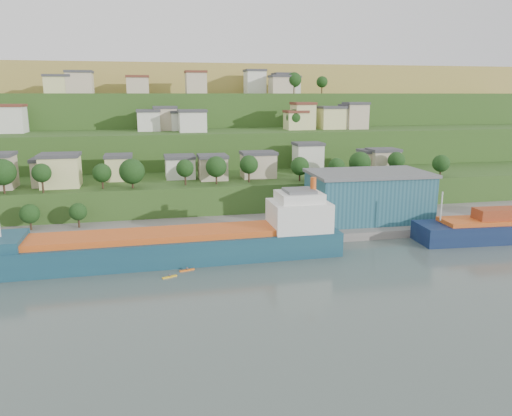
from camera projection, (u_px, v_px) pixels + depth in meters
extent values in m
plane|color=#414F4A|center=(246.00, 272.00, 99.74)|extent=(500.00, 500.00, 0.00)
cube|color=slate|center=(300.00, 230.00, 130.62)|extent=(220.00, 26.00, 4.00)
cube|color=#284719|center=(210.00, 210.00, 153.04)|extent=(260.00, 32.00, 20.00)
cube|color=#284719|center=(200.00, 192.00, 181.59)|extent=(280.00, 32.00, 44.00)
cube|color=#284719|center=(192.00, 179.00, 210.14)|extent=(300.00, 32.00, 70.00)
cube|color=olive|center=(179.00, 157.00, 280.56)|extent=(360.00, 120.00, 96.00)
cube|color=#C5B295|center=(49.00, 174.00, 136.89)|extent=(8.11, 7.14, 6.80)
cube|color=#3F3F44|center=(48.00, 160.00, 136.03)|extent=(8.71, 7.74, 0.90)
cube|color=beige|center=(61.00, 172.00, 135.48)|extent=(9.99, 8.98, 8.20)
cube|color=#3F3F44|center=(59.00, 155.00, 134.46)|extent=(10.59, 9.58, 0.90)
cube|color=beige|center=(119.00, 169.00, 146.67)|extent=(7.36, 8.14, 6.65)
cube|color=#3F3F44|center=(118.00, 156.00, 145.83)|extent=(7.96, 8.74, 0.90)
cube|color=silver|center=(180.00, 168.00, 150.11)|extent=(8.54, 8.69, 6.00)
cube|color=#3F3F44|center=(180.00, 157.00, 149.34)|extent=(9.14, 9.29, 0.90)
cube|color=#C5B295|center=(213.00, 169.00, 147.55)|extent=(7.96, 8.25, 6.44)
cube|color=#3F3F44|center=(213.00, 156.00, 146.73)|extent=(8.56, 8.85, 0.90)
cube|color=#C5B295|center=(258.00, 166.00, 150.59)|extent=(9.91, 7.17, 7.03)
cube|color=#3F3F44|center=(258.00, 153.00, 149.71)|extent=(10.51, 7.77, 0.90)
cube|color=silver|center=(308.00, 158.00, 162.05)|extent=(8.63, 7.20, 8.63)
cube|color=#3F3F44|center=(308.00, 144.00, 160.98)|extent=(9.23, 7.80, 0.90)
cube|color=#C5B295|center=(374.00, 163.00, 159.21)|extent=(8.36, 7.61, 6.65)
cube|color=#3F3F44|center=(374.00, 151.00, 158.36)|extent=(8.96, 8.21, 0.90)
cube|color=#C5B295|center=(383.00, 163.00, 156.74)|extent=(8.72, 7.04, 7.24)
cube|color=#3F3F44|center=(384.00, 150.00, 155.83)|extent=(9.32, 7.64, 0.90)
cube|color=silver|center=(12.00, 120.00, 166.77)|extent=(8.43, 8.57, 8.62)
cube|color=brown|center=(10.00, 105.00, 165.71)|extent=(9.03, 9.17, 0.90)
cube|color=silver|center=(149.00, 122.00, 175.68)|extent=(7.70, 7.35, 6.61)
cube|color=#3F3F44|center=(148.00, 111.00, 174.85)|extent=(8.30, 7.95, 0.90)
cube|color=#C5B295|center=(165.00, 119.00, 179.06)|extent=(7.97, 7.44, 7.67)
cube|color=#3F3F44|center=(165.00, 107.00, 178.10)|extent=(8.57, 8.04, 0.90)
cube|color=silver|center=(183.00, 122.00, 178.94)|extent=(8.49, 7.50, 6.14)
cube|color=#3F3F44|center=(183.00, 112.00, 178.15)|extent=(9.09, 8.10, 0.90)
cube|color=silver|center=(192.00, 122.00, 170.88)|extent=(9.08, 7.54, 6.73)
cube|color=#3F3F44|center=(192.00, 111.00, 170.03)|extent=(9.68, 8.14, 0.90)
cube|color=beige|center=(296.00, 121.00, 182.62)|extent=(7.37, 7.64, 6.10)
cube|color=brown|center=(296.00, 111.00, 181.84)|extent=(7.97, 8.24, 0.90)
cube|color=beige|center=(303.00, 117.00, 183.73)|extent=(7.30, 8.67, 8.98)
cube|color=brown|center=(303.00, 103.00, 182.63)|extent=(7.90, 9.27, 0.90)
cube|color=beige|center=(331.00, 119.00, 186.04)|extent=(9.06, 8.53, 7.50)
cube|color=#3F3F44|center=(332.00, 107.00, 185.10)|extent=(9.66, 9.13, 0.90)
cube|color=silver|center=(352.00, 118.00, 187.64)|extent=(7.86, 7.49, 8.17)
cube|color=#3F3F44|center=(352.00, 105.00, 186.63)|extent=(8.46, 8.09, 0.90)
cube|color=#C5B295|center=(356.00, 117.00, 186.26)|extent=(7.78, 7.06, 8.94)
cube|color=#3F3F44|center=(356.00, 103.00, 185.16)|extent=(8.38, 7.66, 0.90)
cube|color=beige|center=(58.00, 85.00, 186.51)|extent=(9.36, 7.83, 6.02)
cube|color=#3F3F44|center=(57.00, 76.00, 185.74)|extent=(9.96, 8.43, 0.90)
cube|color=#C5B295|center=(80.00, 83.00, 188.19)|extent=(9.40, 8.47, 7.52)
cube|color=#3F3F44|center=(79.00, 72.00, 187.25)|extent=(10.00, 9.07, 0.90)
cube|color=#C5B295|center=(138.00, 86.00, 198.39)|extent=(8.51, 8.65, 6.10)
cube|color=brown|center=(137.00, 77.00, 197.61)|extent=(9.11, 9.25, 0.90)
cube|color=#C5B295|center=(196.00, 83.00, 199.51)|extent=(7.95, 8.14, 7.96)
cube|color=brown|center=(196.00, 72.00, 198.53)|extent=(8.55, 8.74, 0.90)
cube|color=silver|center=(255.00, 83.00, 210.56)|extent=(7.98, 8.89, 8.99)
cube|color=#3F3F44|center=(255.00, 70.00, 209.45)|extent=(8.58, 9.49, 0.90)
cube|color=#C5B295|center=(281.00, 85.00, 204.19)|extent=(8.49, 7.91, 6.42)
cube|color=#3F3F44|center=(281.00, 76.00, 203.37)|extent=(9.09, 8.51, 0.90)
cube|color=#C5B295|center=(284.00, 84.00, 210.73)|extent=(8.11, 8.60, 7.60)
cube|color=#3F3F44|center=(284.00, 74.00, 209.78)|extent=(8.71, 9.20, 0.90)
cube|color=silver|center=(290.00, 86.00, 211.40)|extent=(7.37, 7.48, 6.38)
cube|color=#3F3F44|center=(290.00, 77.00, 210.59)|extent=(7.97, 8.08, 0.90)
cylinder|color=#382619|center=(4.00, 186.00, 126.54)|extent=(0.50, 0.50, 3.66)
sphere|color=black|center=(2.00, 172.00, 125.71)|extent=(6.75, 6.75, 6.75)
cylinder|color=#382619|center=(43.00, 185.00, 127.63)|extent=(0.50, 0.50, 3.80)
sphere|color=black|center=(42.00, 173.00, 126.91)|extent=(4.85, 4.85, 4.85)
cylinder|color=#382619|center=(103.00, 183.00, 133.41)|extent=(0.50, 0.50, 2.86)
sphere|color=black|center=(102.00, 173.00, 132.78)|extent=(5.02, 5.02, 5.02)
cylinder|color=#382619|center=(133.00, 183.00, 133.94)|extent=(0.50, 0.50, 2.71)
sphere|color=black|center=(132.00, 171.00, 133.23)|extent=(6.77, 6.77, 6.77)
cylinder|color=#382619|center=(185.00, 179.00, 138.30)|extent=(0.50, 0.50, 3.40)
sphere|color=black|center=(185.00, 168.00, 137.62)|extent=(4.90, 4.90, 4.90)
cylinder|color=#382619|center=(216.00, 178.00, 139.84)|extent=(0.50, 0.50, 3.32)
sphere|color=black|center=(216.00, 167.00, 139.11)|extent=(5.88, 5.88, 5.88)
cylinder|color=#382619|center=(249.00, 176.00, 142.86)|extent=(0.50, 0.50, 3.66)
sphere|color=black|center=(249.00, 165.00, 142.13)|extent=(5.31, 5.31, 5.31)
cylinder|color=#382619|center=(300.00, 176.00, 145.07)|extent=(0.50, 0.50, 2.88)
sphere|color=black|center=(300.00, 166.00, 144.42)|extent=(5.37, 5.37, 5.37)
cylinder|color=#382619|center=(336.00, 176.00, 145.73)|extent=(0.50, 0.50, 2.87)
sphere|color=black|center=(337.00, 166.00, 145.11)|extent=(4.86, 4.86, 4.86)
cylinder|color=#382619|center=(359.00, 173.00, 150.07)|extent=(0.50, 0.50, 2.88)
sphere|color=black|center=(360.00, 163.00, 149.34)|extent=(6.56, 6.56, 6.56)
cylinder|color=#382619|center=(396.00, 172.00, 150.00)|extent=(0.50, 0.50, 3.96)
sphere|color=black|center=(396.00, 160.00, 149.25)|extent=(5.11, 5.11, 5.11)
cylinder|color=#382619|center=(440.00, 173.00, 151.94)|extent=(0.50, 0.50, 2.76)
sphere|color=black|center=(441.00, 163.00, 151.32)|extent=(5.23, 5.23, 5.23)
cylinder|color=#382619|center=(80.00, 89.00, 188.05)|extent=(0.50, 0.50, 3.33)
sphere|color=black|center=(79.00, 80.00, 187.35)|extent=(5.31, 5.31, 5.31)
cylinder|color=#382619|center=(322.00, 89.00, 216.40)|extent=(0.50, 0.50, 3.56)
sphere|color=black|center=(322.00, 82.00, 215.71)|extent=(4.89, 4.89, 4.89)
cylinder|color=#382619|center=(294.00, 126.00, 181.42)|extent=(0.50, 0.50, 2.87)
sphere|color=black|center=(294.00, 117.00, 180.75)|extent=(5.86, 5.86, 5.86)
cylinder|color=#382619|center=(294.00, 89.00, 203.31)|extent=(0.50, 0.50, 3.75)
sphere|color=black|center=(294.00, 80.00, 202.52)|extent=(6.05, 6.05, 6.05)
cube|color=#133448|center=(170.00, 254.00, 106.08)|extent=(73.99, 12.16, 7.39)
cube|color=#C9511A|center=(159.00, 235.00, 104.67)|extent=(54.97, 9.91, 1.27)
cube|color=#133448|center=(1.00, 242.00, 98.10)|extent=(8.53, 11.68, 2.11)
cube|color=silver|center=(299.00, 215.00, 110.58)|extent=(12.75, 10.65, 6.33)
cube|color=silver|center=(299.00, 197.00, 109.64)|extent=(9.56, 8.52, 2.11)
cube|color=#595B5E|center=(299.00, 191.00, 109.33)|extent=(6.38, 6.38, 0.63)
cylinder|color=#C9511A|center=(313.00, 184.00, 109.72)|extent=(1.28, 1.28, 3.17)
cube|color=silver|center=(20.00, 252.00, 99.28)|extent=(14.87, 12.04, 0.26)
cylinder|color=silver|center=(441.00, 206.00, 115.69)|extent=(0.33, 0.33, 6.86)
cube|color=maroon|center=(499.00, 213.00, 119.58)|extent=(12.06, 5.66, 2.55)
cube|color=#1E4B5B|center=(368.00, 197.00, 132.62)|extent=(30.54, 18.91, 12.00)
cube|color=#595B5E|center=(369.00, 173.00, 131.20)|extent=(31.57, 19.94, 0.80)
cube|color=silver|center=(52.00, 251.00, 107.61)|extent=(4.20, 2.05, 0.81)
cube|color=orange|center=(187.00, 270.00, 100.36)|extent=(3.11, 1.35, 0.23)
sphere|color=#3F3F44|center=(187.00, 268.00, 100.27)|extent=(0.54, 0.54, 0.54)
cube|color=gold|center=(170.00, 277.00, 96.71)|extent=(2.96, 1.59, 0.22)
sphere|color=#3F3F44|center=(170.00, 275.00, 96.63)|extent=(0.52, 0.52, 0.52)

